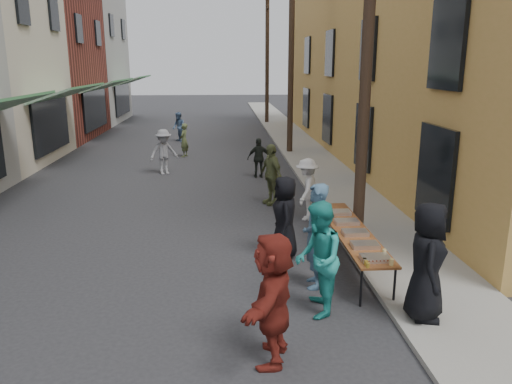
{
  "coord_description": "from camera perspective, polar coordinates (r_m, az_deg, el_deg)",
  "views": [
    {
      "loc": [
        1.19,
        -7.85,
        4.06
      ],
      "look_at": [
        1.91,
        2.81,
        1.3
      ],
      "focal_mm": 35.0,
      "sensor_mm": 36.0,
      "label": 1
    }
  ],
  "objects": [
    {
      "name": "cup_stack",
      "position": [
        8.79,
        15.22,
        -7.76
      ],
      "size": [
        0.08,
        0.08,
        0.12
      ],
      "primitive_type": "cylinder",
      "color": "tan",
      "rests_on": "serving_table"
    },
    {
      "name": "serving_table",
      "position": [
        10.47,
        10.82,
        -4.44
      ],
      "size": [
        0.7,
        4.0,
        0.75
      ],
      "color": "maroon",
      "rests_on": "ground"
    },
    {
      "name": "guest_front_b",
      "position": [
        9.25,
        6.8,
        -5.02
      ],
      "size": [
        0.52,
        0.75,
        1.98
      ],
      "primitive_type": "imported",
      "rotation": [
        0.0,
        0.0,
        -1.64
      ],
      "color": "#41627E",
      "rests_on": "ground"
    },
    {
      "name": "passerby_far",
      "position": [
        27.03,
        -8.83,
        7.35
      ],
      "size": [
        0.88,
        0.95,
        1.57
      ],
      "primitive_type": "imported",
      "rotation": [
        0.0,
        0.0,
        5.21
      ],
      "color": "#466287",
      "rests_on": "ground"
    },
    {
      "name": "passerby_mid",
      "position": [
        18.18,
        0.35,
        3.91
      ],
      "size": [
        0.88,
        0.42,
        1.45
      ],
      "primitive_type": "imported",
      "rotation": [
        0.0,
        0.0,
        3.22
      ],
      "color": "black",
      "rests_on": "ground"
    },
    {
      "name": "condiment_jar_b",
      "position": [
        8.72,
        12.47,
        -7.91
      ],
      "size": [
        0.07,
        0.07,
        0.08
      ],
      "primitive_type": "cylinder",
      "color": "#A57F26",
      "rests_on": "serving_table"
    },
    {
      "name": "catering_tray_buns",
      "position": [
        10.17,
        11.26,
        -4.57
      ],
      "size": [
        0.5,
        0.33,
        0.08
      ],
      "primitive_type": "cube",
      "color": "tan",
      "rests_on": "serving_table"
    },
    {
      "name": "guest_queue_back",
      "position": [
        6.98,
        1.94,
        -12.02
      ],
      "size": [
        0.98,
        1.84,
        1.89
      ],
      "primitive_type": "imported",
      "rotation": [
        0.0,
        0.0,
        -1.83
      ],
      "color": "maroon",
      "rests_on": "ground"
    },
    {
      "name": "catering_tray_sausage",
      "position": [
        8.96,
        13.48,
        -7.35
      ],
      "size": [
        0.5,
        0.33,
        0.08
      ],
      "primitive_type": "cube",
      "color": "maroon",
      "rests_on": "serving_table"
    },
    {
      "name": "guest_front_e",
      "position": [
        14.67,
        1.73,
        2.03
      ],
      "size": [
        0.84,
        1.14,
        1.8
      ],
      "primitive_type": "imported",
      "rotation": [
        0.0,
        0.0,
        -1.14
      ],
      "color": "#636C3F",
      "rests_on": "ground"
    },
    {
      "name": "utility_pole_near",
      "position": [
        11.3,
        12.65,
        16.37
      ],
      "size": [
        0.26,
        0.26,
        9.0
      ],
      "primitive_type": "cylinder",
      "color": "#2D2116",
      "rests_on": "ground"
    },
    {
      "name": "condiment_jar_c",
      "position": [
        8.81,
        12.29,
        -7.67
      ],
      "size": [
        0.07,
        0.07,
        0.08
      ],
      "primitive_type": "cylinder",
      "color": "#A57F26",
      "rests_on": "serving_table"
    },
    {
      "name": "catering_tray_foil_d",
      "position": [
        10.82,
        10.32,
        -3.37
      ],
      "size": [
        0.5,
        0.33,
        0.08
      ],
      "primitive_type": "cube",
      "color": "#B2B2B7",
      "rests_on": "serving_table"
    },
    {
      "name": "passerby_left",
      "position": [
        19.06,
        -10.49,
        4.53
      ],
      "size": [
        1.26,
        1.05,
        1.69
      ],
      "primitive_type": "imported",
      "rotation": [
        0.0,
        0.0,
        0.46
      ],
      "color": "gray",
      "rests_on": "ground"
    },
    {
      "name": "sidewalk",
      "position": [
        23.51,
        5.54,
        4.59
      ],
      "size": [
        2.2,
        60.0,
        0.1
      ],
      "primitive_type": "cube",
      "color": "gray",
      "rests_on": "ground"
    },
    {
      "name": "utility_pole_far",
      "position": [
        35.0,
        1.29,
        15.2
      ],
      "size": [
        0.26,
        0.26,
        9.0
      ],
      "primitive_type": "cylinder",
      "color": "#2D2116",
      "rests_on": "ground"
    },
    {
      "name": "utility_pole_mid",
      "position": [
        23.07,
        4.04,
        15.54
      ],
      "size": [
        0.26,
        0.26,
        9.0
      ],
      "primitive_type": "cylinder",
      "color": "#2D2116",
      "rests_on": "ground"
    },
    {
      "name": "catering_tray_foil_b",
      "position": [
        9.54,
        12.34,
        -5.93
      ],
      "size": [
        0.5,
        0.33,
        0.08
      ],
      "primitive_type": "cube",
      "color": "#B2B2B7",
      "rests_on": "serving_table"
    },
    {
      "name": "ground",
      "position": [
        8.92,
        -11.37,
        -12.91
      ],
      "size": [
        120.0,
        120.0,
        0.0
      ],
      "primitive_type": "plane",
      "color": "#28282B",
      "rests_on": "ground"
    },
    {
      "name": "guest_front_a",
      "position": [
        10.66,
        3.3,
        -2.86
      ],
      "size": [
        0.58,
        0.88,
        1.77
      ],
      "primitive_type": "imported",
      "rotation": [
        0.0,
        0.0,
        -1.55
      ],
      "color": "black",
      "rests_on": "ground"
    },
    {
      "name": "building_ochre",
      "position": [
        24.02,
        21.36,
        15.77
      ],
      "size": [
        10.0,
        28.0,
        10.0
      ],
      "primitive_type": "cube",
      "color": "#BE9243",
      "rests_on": "ground"
    },
    {
      "name": "passerby_right",
      "position": [
        22.54,
        -8.23,
        5.88
      ],
      "size": [
        0.5,
        0.63,
        1.5
      ],
      "primitive_type": "imported",
      "rotation": [
        0.0,
        0.0,
        4.41
      ],
      "color": "#4C5833",
      "rests_on": "ground"
    },
    {
      "name": "catering_tray_buns_end",
      "position": [
        11.46,
        9.48,
        -2.3
      ],
      "size": [
        0.5,
        0.33,
        0.08
      ],
      "primitive_type": "cube",
      "color": "tan",
      "rests_on": "serving_table"
    },
    {
      "name": "server",
      "position": [
        8.31,
        18.95,
        -7.52
      ],
      "size": [
        0.85,
        1.07,
        1.92
      ],
      "primitive_type": "imported",
      "rotation": [
        0.0,
        0.0,
        1.28
      ],
      "color": "black",
      "rests_on": "sidewalk"
    },
    {
      "name": "guest_front_d",
      "position": [
        13.28,
        5.84,
        0.31
      ],
      "size": [
        0.97,
        1.22,
        1.66
      ],
      "primitive_type": "imported",
      "rotation": [
        0.0,
        0.0,
        -1.95
      ],
      "color": "silver",
      "rests_on": "ground"
    },
    {
      "name": "condiment_jar_a",
      "position": [
        8.63,
        12.66,
        -8.16
      ],
      "size": [
        0.07,
        0.07,
        0.08
      ],
      "primitive_type": "cylinder",
      "color": "#A57F26",
      "rests_on": "serving_table"
    },
    {
      "name": "guest_front_c",
      "position": [
        8.27,
        7.11,
        -7.63
      ],
      "size": [
        0.83,
        1.02,
        1.93
      ],
      "primitive_type": "imported",
      "rotation": [
        0.0,
        0.0,
        -1.69
      ],
      "color": "teal",
      "rests_on": "ground"
    }
  ]
}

